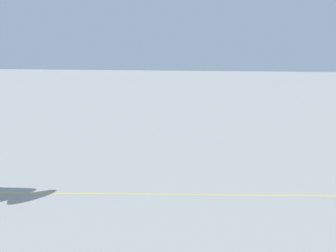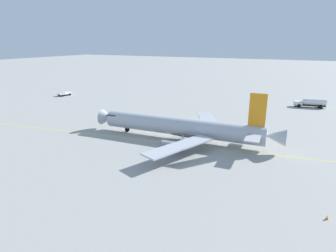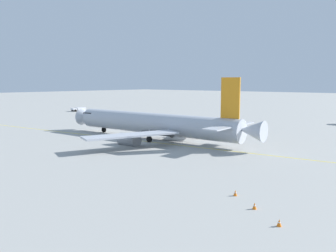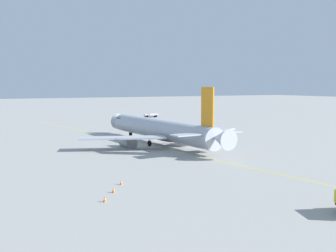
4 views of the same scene
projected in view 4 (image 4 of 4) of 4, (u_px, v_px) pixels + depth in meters
ground_plane at (171, 146)px, 77.92m from camera, size 600.00×600.00×0.00m
airliner_main at (162, 130)px, 79.81m from camera, size 34.47×41.73×11.44m
pushback_tug_truck at (151, 115)px, 147.35m from camera, size 5.17×3.42×1.30m
taxiway_centreline at (157, 147)px, 75.93m from camera, size 19.05×130.91×0.01m
safety_cone_near at (121, 182)px, 47.39m from camera, size 0.36×0.36×0.55m
safety_cone_mid at (114, 190)px, 43.91m from camera, size 0.36×0.36×0.55m
safety_cone_far at (105, 199)px, 40.38m from camera, size 0.36×0.36×0.55m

